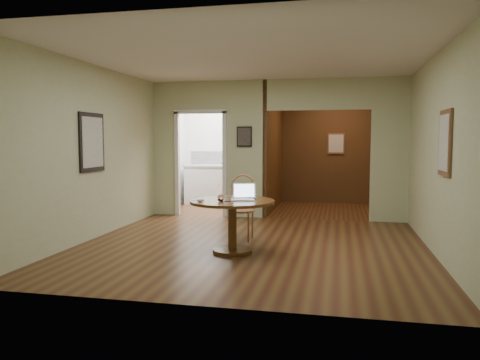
% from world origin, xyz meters
% --- Properties ---
extents(floor, '(5.00, 5.00, 0.00)m').
position_xyz_m(floor, '(0.00, 0.00, 0.00)').
color(floor, '#442113').
rests_on(floor, ground).
extents(room_shell, '(5.20, 7.50, 5.00)m').
position_xyz_m(room_shell, '(-0.47, 3.10, 1.29)').
color(room_shell, white).
rests_on(room_shell, ground).
extents(dining_table, '(1.15, 1.15, 0.72)m').
position_xyz_m(dining_table, '(-0.18, -0.41, 0.53)').
color(dining_table, '#5A3A16').
rests_on(dining_table, ground).
extents(chair, '(0.43, 0.43, 1.00)m').
position_xyz_m(chair, '(-0.23, 0.47, 0.56)').
color(chair, '#A56A3A').
rests_on(chair, ground).
extents(open_laptop, '(0.36, 0.35, 0.22)m').
position_xyz_m(open_laptop, '(-0.04, -0.33, 0.78)').
color(open_laptop, white).
rests_on(open_laptop, dining_table).
extents(closed_laptop, '(0.38, 0.28, 0.03)m').
position_xyz_m(closed_laptop, '(-0.05, -0.28, 0.73)').
color(closed_laptop, silver).
rests_on(closed_laptop, dining_table).
extents(mouse, '(0.11, 0.07, 0.04)m').
position_xyz_m(mouse, '(-0.55, -0.67, 0.74)').
color(mouse, white).
rests_on(mouse, dining_table).
extents(wine_glass, '(0.09, 0.09, 0.10)m').
position_xyz_m(wine_glass, '(-0.29, -0.62, 0.77)').
color(wine_glass, white).
rests_on(wine_glass, dining_table).
extents(pen, '(0.14, 0.08, 0.01)m').
position_xyz_m(pen, '(-0.23, -0.57, 0.73)').
color(pen, navy).
rests_on(pen, dining_table).
extents(kitchen_cabinet, '(2.06, 0.60, 0.94)m').
position_xyz_m(kitchen_cabinet, '(-1.35, 4.20, 0.47)').
color(kitchen_cabinet, white).
rests_on(kitchen_cabinet, ground).
extents(grocery_bag, '(0.42, 0.40, 0.33)m').
position_xyz_m(grocery_bag, '(-0.55, 4.20, 1.11)').
color(grocery_bag, beige).
rests_on(grocery_bag, kitchen_cabinet).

